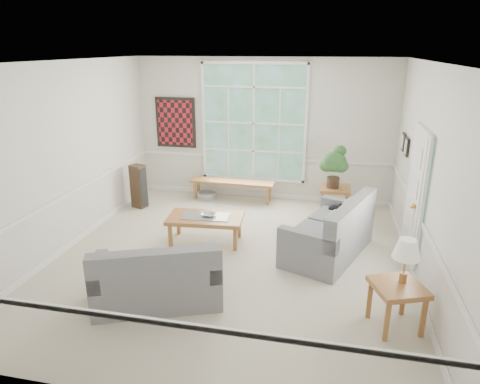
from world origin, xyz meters
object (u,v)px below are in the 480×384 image
coffee_table (206,229)px  end_table (335,201)px  side_table (396,306)px  loveseat_front (157,271)px  loveseat_right (329,226)px

coffee_table → end_table: end_table is taller
side_table → loveseat_front: bearing=-178.6°
end_table → loveseat_right: bearing=-93.1°
loveseat_right → side_table: loveseat_right is taller
loveseat_front → end_table: 4.25m
loveseat_front → loveseat_right: bearing=19.0°
loveseat_right → loveseat_front: size_ratio=1.10×
coffee_table → side_table: 3.39m
loveseat_front → side_table: bearing=-20.4°
side_table → coffee_table: bearing=148.2°
loveseat_front → side_table: loveseat_front is taller
loveseat_right → loveseat_front: bearing=-118.0°
loveseat_front → end_table: (2.25, 3.60, -0.15)m
end_table → side_table: end_table is taller
coffee_table → side_table: (2.88, -1.79, 0.05)m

